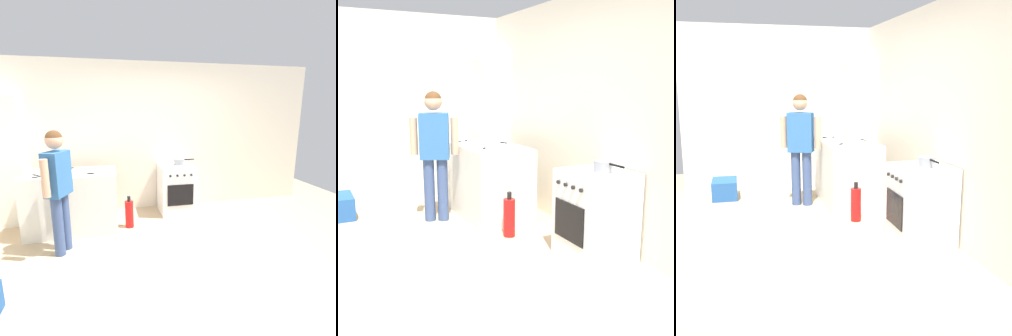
{
  "view_description": "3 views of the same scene",
  "coord_description": "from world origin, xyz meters",
  "views": [
    {
      "loc": [
        -0.76,
        -2.75,
        1.8
      ],
      "look_at": [
        0.05,
        0.9,
        0.96
      ],
      "focal_mm": 28.0,
      "sensor_mm": 36.0,
      "label": 1
    },
    {
      "loc": [
        3.4,
        -0.88,
        1.65
      ],
      "look_at": [
        -0.14,
        0.87,
        0.85
      ],
      "focal_mm": 45.0,
      "sensor_mm": 36.0,
      "label": 2
    },
    {
      "loc": [
        4.36,
        -0.3,
        1.7
      ],
      "look_at": [
        0.04,
        0.8,
        0.8
      ],
      "focal_mm": 45.0,
      "sensor_mm": 36.0,
      "label": 3
    }
  ],
  "objects": [
    {
      "name": "counter_unit",
      "position": [
        -1.35,
        1.2,
        0.45
      ],
      "size": [
        1.3,
        0.7,
        0.9
      ],
      "primitive_type": "cube",
      "color": "silver",
      "rests_on": "ground"
    },
    {
      "name": "knife_carving",
      "position": [
        -1.71,
        1.05,
        0.9
      ],
      "size": [
        0.31,
        0.18,
        0.01
      ],
      "color": "silver",
      "rests_on": "counter_unit"
    },
    {
      "name": "pot",
      "position": [
        0.41,
        1.6,
        0.9
      ],
      "size": [
        0.36,
        0.18,
        0.1
      ],
      "color": "gray",
      "rests_on": "oven_left"
    },
    {
      "name": "larder_cabinet",
      "position": [
        -2.3,
        1.68,
        1.0
      ],
      "size": [
        0.48,
        0.44,
        2.0
      ],
      "primitive_type": "cube",
      "color": "silver",
      "rests_on": "ground"
    },
    {
      "name": "person",
      "position": [
        -1.41,
        0.55,
        0.92
      ],
      "size": [
        0.31,
        0.54,
        1.56
      ],
      "color": "#384C7A",
      "rests_on": "ground"
    },
    {
      "name": "back_wall",
      "position": [
        0.0,
        1.95,
        1.3
      ],
      "size": [
        6.0,
        0.1,
        2.6
      ],
      "primitive_type": "cube",
      "color": "silver",
      "rests_on": "ground"
    },
    {
      "name": "recycling_crate_lower",
      "position": [
        -2.05,
        -0.52,
        0.14
      ],
      "size": [
        0.52,
        0.36,
        0.28
      ],
      "primitive_type": "cube",
      "color": "#235193",
      "rests_on": "ground"
    },
    {
      "name": "knife_paring",
      "position": [
        -1.41,
        1.44,
        0.91
      ],
      "size": [
        0.2,
        0.1,
        0.01
      ],
      "color": "silver",
      "rests_on": "counter_unit"
    },
    {
      "name": "knife_chef",
      "position": [
        -1.68,
        1.01,
        0.9
      ],
      "size": [
        0.29,
        0.18,
        0.01
      ],
      "color": "silver",
      "rests_on": "counter_unit"
    },
    {
      "name": "side_wall_left",
      "position": [
        -2.6,
        0.4,
        1.3
      ],
      "size": [
        0.1,
        3.1,
        2.6
      ],
      "primitive_type": "cube",
      "color": "silver",
      "rests_on": "ground"
    },
    {
      "name": "ground_plane",
      "position": [
        0.0,
        0.0,
        0.0
      ],
      "size": [
        8.0,
        8.0,
        0.0
      ],
      "primitive_type": "plane",
      "color": "tan"
    },
    {
      "name": "fire_extinguisher",
      "position": [
        -0.52,
        1.1,
        0.22
      ],
      "size": [
        0.13,
        0.13,
        0.5
      ],
      "color": "red",
      "rests_on": "ground"
    },
    {
      "name": "knife_utility",
      "position": [
        -1.0,
        1.01,
        0.9
      ],
      "size": [
        0.23,
        0.15,
        0.01
      ],
      "color": "silver",
      "rests_on": "counter_unit"
    },
    {
      "name": "oven_left",
      "position": [
        0.35,
        1.58,
        0.43
      ],
      "size": [
        0.59,
        0.62,
        0.85
      ],
      "color": "white",
      "rests_on": "ground"
    }
  ]
}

